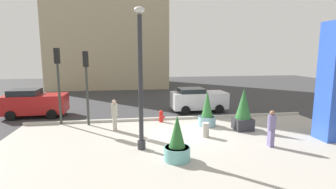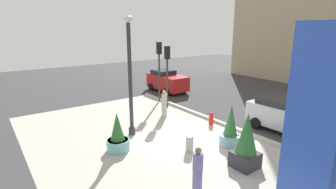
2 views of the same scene
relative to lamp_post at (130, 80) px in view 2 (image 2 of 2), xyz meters
The scene contains 16 objects.
ground_plane 6.96m from the lamp_post, 69.31° to the left, with size 60.00×60.00×0.00m, color #38383A.
plaza_pavement 3.73m from the lamp_post, ahead, with size 18.00×10.00×0.02m, color #ADA89E.
curb_strip 6.20m from the lamp_post, 66.06° to the left, with size 18.00×0.24×0.16m, color #B7B2A8.
lamp_post is the anchor object (origin of this frame).
art_pillar_blue 9.31m from the lamp_post, ahead, with size 1.13×1.13×5.73m, color blue.
potted_plant_mid_plaza 6.42m from the lamp_post, 20.18° to the left, with size 0.97×0.97×2.34m.
potted_plant_near_right 3.01m from the lamp_post, 47.34° to the right, with size 1.06×1.06×1.86m.
potted_plant_near_left 5.57m from the lamp_post, 38.49° to the left, with size 1.02×1.02×2.08m.
fire_hydrant 5.40m from the lamp_post, 71.94° to the left, with size 0.36×0.26×0.75m.
concrete_bollard 4.41m from the lamp_post, 19.89° to the left, with size 0.36×0.36×0.75m, color #B2ADA3.
traffic_light_far_side 6.71m from the lamp_post, 133.12° to the left, with size 0.28×0.42×4.55m.
traffic_light_corner 5.32m from the lamp_post, 123.25° to the left, with size 0.28×0.42×4.37m.
car_far_lane 8.66m from the lamp_post, 57.27° to the left, with size 4.06×2.17×1.74m.
car_curb_east 10.14m from the lamp_post, 133.35° to the left, with size 4.01×2.13×1.88m.
pedestrian_crossing 3.89m from the lamp_post, 113.30° to the left, with size 0.42×0.42×1.74m.
pedestrian_by_curb 6.24m from the lamp_post, ahead, with size 0.37×0.37×1.70m.
Camera 2 is at (9.53, -8.02, 5.59)m, focal length 27.91 mm.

